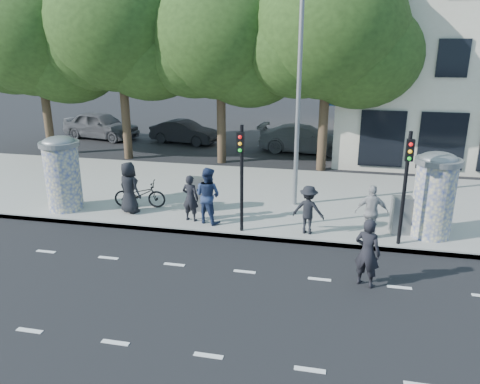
% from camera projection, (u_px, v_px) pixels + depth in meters
% --- Properties ---
extents(ground, '(120.00, 120.00, 0.00)m').
position_uv_depth(ground, '(233.00, 299.00, 11.32)').
color(ground, black).
rests_on(ground, ground).
extents(sidewalk, '(40.00, 8.00, 0.15)m').
position_uv_depth(sidewalk, '(276.00, 198.00, 18.26)').
color(sidewalk, gray).
rests_on(sidewalk, ground).
extents(curb, '(40.00, 0.10, 0.16)m').
position_uv_depth(curb, '(258.00, 238.00, 14.59)').
color(curb, slate).
rests_on(curb, ground).
extents(lane_dash_near, '(32.00, 0.12, 0.01)m').
position_uv_depth(lane_dash_near, '(208.00, 356.00, 9.27)').
color(lane_dash_near, silver).
rests_on(lane_dash_near, ground).
extents(lane_dash_far, '(32.00, 0.12, 0.01)m').
position_uv_depth(lane_dash_far, '(245.00, 272.00, 12.62)').
color(lane_dash_far, silver).
rests_on(lane_dash_far, ground).
extents(ad_column_left, '(1.36, 1.36, 2.65)m').
position_uv_depth(ad_column_left, '(62.00, 172.00, 16.45)').
color(ad_column_left, beige).
rests_on(ad_column_left, sidewalk).
extents(ad_column_right, '(1.36, 1.36, 2.65)m').
position_uv_depth(ad_column_right, '(434.00, 193.00, 14.17)').
color(ad_column_right, beige).
rests_on(ad_column_right, sidewalk).
extents(traffic_pole_near, '(0.22, 0.31, 3.40)m').
position_uv_depth(traffic_pole_near, '(241.00, 168.00, 14.26)').
color(traffic_pole_near, black).
rests_on(traffic_pole_near, sidewalk).
extents(traffic_pole_far, '(0.22, 0.31, 3.40)m').
position_uv_depth(traffic_pole_far, '(406.00, 177.00, 13.31)').
color(traffic_pole_far, black).
rests_on(traffic_pole_far, sidewalk).
extents(street_lamp, '(0.25, 0.93, 8.00)m').
position_uv_depth(street_lamp, '(299.00, 76.00, 15.82)').
color(street_lamp, slate).
rests_on(street_lamp, sidewalk).
extents(tree_far_left, '(7.20, 7.20, 9.26)m').
position_uv_depth(tree_far_left, '(37.00, 35.00, 23.59)').
color(tree_far_left, '#38281C').
rests_on(tree_far_left, ground).
extents(tree_mid_left, '(7.20, 7.20, 9.57)m').
position_uv_depth(tree_mid_left, '(119.00, 28.00, 22.59)').
color(tree_mid_left, '#38281C').
rests_on(tree_mid_left, ground).
extents(tree_near_left, '(6.80, 6.80, 8.97)m').
position_uv_depth(tree_near_left, '(220.00, 37.00, 21.92)').
color(tree_near_left, '#38281C').
rests_on(tree_near_left, ground).
extents(tree_center, '(7.00, 7.00, 9.30)m').
position_uv_depth(tree_center, '(328.00, 31.00, 20.48)').
color(tree_center, '#38281C').
rests_on(tree_center, ground).
extents(ped_a, '(1.05, 0.90, 1.82)m').
position_uv_depth(ped_a, '(129.00, 188.00, 16.25)').
color(ped_a, black).
rests_on(ped_a, sidewalk).
extents(ped_b, '(0.63, 0.47, 1.58)m').
position_uv_depth(ped_b, '(190.00, 198.00, 15.56)').
color(ped_b, black).
rests_on(ped_b, sidewalk).
extents(ped_c, '(1.11, 0.99, 1.89)m').
position_uv_depth(ped_c, '(208.00, 195.00, 15.35)').
color(ped_c, navy).
rests_on(ped_c, sidewalk).
extents(ped_d, '(1.08, 0.72, 1.55)m').
position_uv_depth(ped_d, '(308.00, 210.00, 14.54)').
color(ped_d, black).
rests_on(ped_d, sidewalk).
extents(ped_e, '(1.00, 0.58, 1.69)m').
position_uv_depth(ped_e, '(372.00, 212.00, 14.16)').
color(ped_e, '#9F9FA2').
rests_on(ped_e, sidewalk).
extents(man_road, '(0.78, 0.66, 1.81)m').
position_uv_depth(man_road, '(367.00, 253.00, 11.67)').
color(man_road, black).
rests_on(man_road, ground).
extents(bicycle, '(0.94, 1.94, 0.98)m').
position_uv_depth(bicycle, '(140.00, 194.00, 16.88)').
color(bicycle, black).
rests_on(bicycle, sidewalk).
extents(cabinet_left, '(0.59, 0.44, 1.19)m').
position_uv_depth(cabinet_left, '(198.00, 194.00, 16.59)').
color(cabinet_left, '#5B5E60').
rests_on(cabinet_left, sidewalk).
extents(cabinet_right, '(0.63, 0.50, 1.20)m').
position_uv_depth(cabinet_right, '(401.00, 215.00, 14.58)').
color(cabinet_right, slate).
rests_on(cabinet_right, sidewalk).
extents(car_left, '(2.97, 5.23, 1.68)m').
position_uv_depth(car_left, '(101.00, 125.00, 29.25)').
color(car_left, '#47494E').
rests_on(car_left, ground).
extents(car_mid, '(2.17, 4.29, 1.35)m').
position_uv_depth(car_mid, '(184.00, 132.00, 28.01)').
color(car_mid, black).
rests_on(car_mid, ground).
extents(car_right, '(2.46, 5.24, 1.48)m').
position_uv_depth(car_right, '(305.00, 139.00, 25.81)').
color(car_right, slate).
rests_on(car_right, ground).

